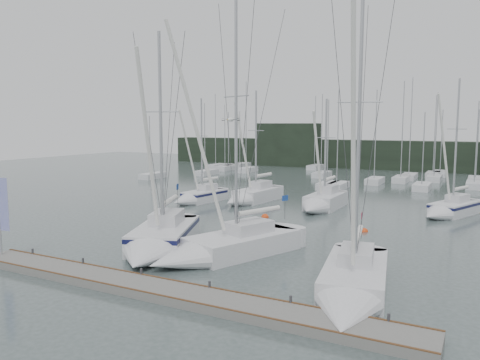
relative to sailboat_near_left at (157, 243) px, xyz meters
name	(u,v)px	position (x,y,z in m)	size (l,w,h in m)	color
ground	(217,266)	(4.59, -0.56, -0.66)	(160.00, 160.00, 0.00)	#404E4C
dock	(162,291)	(4.59, -5.56, -0.46)	(24.00, 2.00, 0.40)	#63645F
far_treeline	(400,155)	(4.59, 61.44, 1.84)	(90.00, 4.00, 5.00)	black
far_building_left	(287,145)	(-15.41, 59.44, 3.34)	(12.00, 3.00, 8.00)	black
mast_forest	(360,176)	(1.82, 44.29, -0.19)	(60.46, 28.46, 14.70)	silver
sailboat_near_left	(157,243)	(0.00, 0.00, 0.00)	(6.75, 10.46, 14.62)	silver
sailboat_near_center	(214,250)	(3.79, 0.43, -0.09)	(6.74, 10.47, 16.17)	silver
sailboat_near_right	(351,290)	(12.58, -2.35, -0.12)	(4.40, 10.24, 15.02)	silver
sailboat_mid_a	(197,197)	(-7.92, 16.66, -0.10)	(3.34, 7.05, 11.15)	silver
sailboat_mid_b	(249,197)	(-3.23, 19.14, -0.06)	(3.60, 8.54, 12.03)	silver
sailboat_mid_c	(321,203)	(4.36, 18.62, -0.05)	(2.77, 8.01, 10.99)	silver
sailboat_mid_d	(447,210)	(14.91, 20.74, -0.10)	(5.01, 7.82, 12.47)	silver
buoy_a	(261,222)	(1.69, 11.44, -0.66)	(0.47, 0.47, 0.47)	#E14214
buoy_b	(364,232)	(9.94, 11.73, -0.66)	(0.54, 0.54, 0.54)	#E14214
buoy_c	(177,217)	(-5.55, 9.95, -0.66)	(0.61, 0.61, 0.61)	#E14214
dock_banner	(2,208)	(-6.67, -5.47, 2.44)	(0.69, 0.19, 4.57)	#A7AAAF
seagull	(231,120)	(6.38, -2.17, 7.43)	(1.06, 0.50, 0.21)	white
buoy_d	(265,217)	(1.27, 13.09, -0.66)	(0.64, 0.64, 0.64)	#E14214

